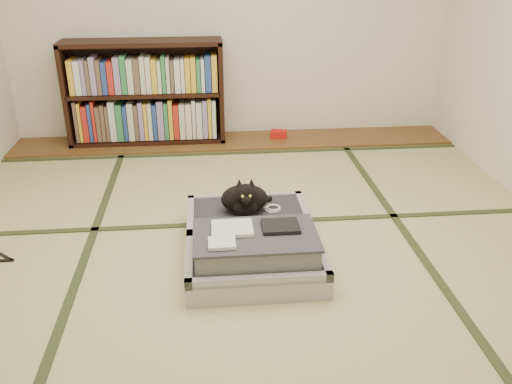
{
  "coord_description": "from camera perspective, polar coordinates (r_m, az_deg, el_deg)",
  "views": [
    {
      "loc": [
        -0.25,
        -2.77,
        1.72
      ],
      "look_at": [
        0.05,
        0.35,
        0.25
      ],
      "focal_mm": 38.0,
      "sensor_mm": 36.0,
      "label": 1
    }
  ],
  "objects": [
    {
      "name": "red_item",
      "position": [
        5.13,
        2.41,
        6.13
      ],
      "size": [
        0.17,
        0.12,
        0.07
      ],
      "primitive_type": "cube",
      "rotation": [
        0.0,
        0.0,
        -0.22
      ],
      "color": "red",
      "rests_on": "wood_strip"
    },
    {
      "name": "floor",
      "position": [
        3.27,
        -0.3,
        -6.61
      ],
      "size": [
        4.5,
        4.5,
        0.0
      ],
      "primitive_type": "plane",
      "color": "#BEBB7E",
      "rests_on": "ground"
    },
    {
      "name": "cable_coil",
      "position": [
        3.46,
        1.79,
        -1.74
      ],
      "size": [
        0.11,
        0.11,
        0.03
      ],
      "color": "white",
      "rests_on": "suitcase"
    },
    {
      "name": "suitcase",
      "position": [
        3.19,
        -0.42,
        -5.3
      ],
      "size": [
        0.76,
        1.02,
        0.3
      ],
      "color": "#A4A3A8",
      "rests_on": "floor"
    },
    {
      "name": "bookcase",
      "position": [
        5.03,
        -11.56,
        10.01
      ],
      "size": [
        1.4,
        0.32,
        0.92
      ],
      "color": "black",
      "rests_on": "wood_strip"
    },
    {
      "name": "cat",
      "position": [
        3.37,
        -1.17,
        -0.74
      ],
      "size": [
        0.34,
        0.34,
        0.27
      ],
      "color": "black",
      "rests_on": "suitcase"
    },
    {
      "name": "tatami_borders",
      "position": [
        3.7,
        -0.98,
        -2.54
      ],
      "size": [
        4.0,
        4.5,
        0.01
      ],
      "color": "#2D381E",
      "rests_on": "ground"
    },
    {
      "name": "wood_strip",
      "position": [
        5.07,
        -2.33,
        5.39
      ],
      "size": [
        4.0,
        0.5,
        0.02
      ],
      "primitive_type": "cube",
      "color": "brown",
      "rests_on": "ground"
    }
  ]
}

